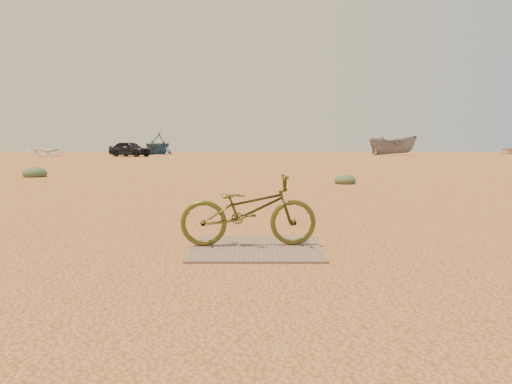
{
  "coord_description": "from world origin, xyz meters",
  "views": [
    {
      "loc": [
        -0.29,
        -5.41,
        1.13
      ],
      "look_at": [
        -0.29,
        -0.18,
        0.61
      ],
      "focal_mm": 35.0,
      "sensor_mm": 36.0,
      "label": 1
    }
  ],
  "objects_px": {
    "boat_far_left": "(158,143)",
    "boat_far_right": "(511,149)",
    "bicycle": "(249,210)",
    "plywood_board": "(256,248)",
    "boat_mid_right": "(393,145)",
    "boat_near_left": "(46,151)",
    "car": "(130,149)"
  },
  "relations": [
    {
      "from": "car",
      "to": "boat_far_left",
      "type": "relative_size",
      "value": 0.91
    },
    {
      "from": "boat_far_left",
      "to": "boat_far_right",
      "type": "distance_m",
      "value": 36.77
    },
    {
      "from": "boat_far_left",
      "to": "boat_far_right",
      "type": "height_order",
      "value": "boat_far_left"
    },
    {
      "from": "car",
      "to": "bicycle",
      "type": "bearing_deg",
      "value": -136.07
    },
    {
      "from": "bicycle",
      "to": "car",
      "type": "height_order",
      "value": "car"
    },
    {
      "from": "boat_far_left",
      "to": "bicycle",
      "type": "bearing_deg",
      "value": -55.0
    },
    {
      "from": "boat_near_left",
      "to": "boat_far_right",
      "type": "relative_size",
      "value": 1.02
    },
    {
      "from": "boat_far_left",
      "to": "boat_far_right",
      "type": "bearing_deg",
      "value": 27.18
    },
    {
      "from": "boat_near_left",
      "to": "boat_mid_right",
      "type": "height_order",
      "value": "boat_mid_right"
    },
    {
      "from": "bicycle",
      "to": "boat_far_left",
      "type": "xyz_separation_m",
      "value": [
        -9.74,
        44.38,
        0.67
      ]
    },
    {
      "from": "bicycle",
      "to": "boat_near_left",
      "type": "height_order",
      "value": "boat_near_left"
    },
    {
      "from": "plywood_board",
      "to": "boat_mid_right",
      "type": "bearing_deg",
      "value": 72.9
    },
    {
      "from": "bicycle",
      "to": "boat_near_left",
      "type": "xyz_separation_m",
      "value": [
        -18.28,
        38.3,
        0.06
      ]
    },
    {
      "from": "car",
      "to": "boat_near_left",
      "type": "distance_m",
      "value": 8.17
    },
    {
      "from": "car",
      "to": "boat_far_right",
      "type": "relative_size",
      "value": 0.84
    },
    {
      "from": "car",
      "to": "boat_far_left",
      "type": "xyz_separation_m",
      "value": [
        0.68,
        8.25,
        0.44
      ]
    },
    {
      "from": "boat_far_right",
      "to": "bicycle",
      "type": "bearing_deg",
      "value": -90.54
    },
    {
      "from": "bicycle",
      "to": "boat_mid_right",
      "type": "bearing_deg",
      "value": -20.87
    },
    {
      "from": "boat_mid_right",
      "to": "boat_far_right",
      "type": "relative_size",
      "value": 1.05
    },
    {
      "from": "boat_far_left",
      "to": "boat_mid_right",
      "type": "distance_m",
      "value": 22.77
    },
    {
      "from": "boat_mid_right",
      "to": "boat_far_right",
      "type": "bearing_deg",
      "value": -74.16
    },
    {
      "from": "bicycle",
      "to": "plywood_board",
      "type": "bearing_deg",
      "value": -142.05
    },
    {
      "from": "plywood_board",
      "to": "boat_far_right",
      "type": "distance_m",
      "value": 54.46
    },
    {
      "from": "plywood_board",
      "to": "bicycle",
      "type": "distance_m",
      "value": 0.41
    },
    {
      "from": "boat_near_left",
      "to": "boat_far_right",
      "type": "distance_m",
      "value": 46.08
    },
    {
      "from": "bicycle",
      "to": "boat_far_right",
      "type": "xyz_separation_m",
      "value": [
        26.91,
        47.3,
        0.05
      ]
    },
    {
      "from": "plywood_board",
      "to": "boat_far_right",
      "type": "xyz_separation_m",
      "value": [
        26.83,
        47.39,
        0.45
      ]
    },
    {
      "from": "boat_near_left",
      "to": "boat_far_left",
      "type": "xyz_separation_m",
      "value": [
        8.55,
        6.07,
        0.61
      ]
    },
    {
      "from": "plywood_board",
      "to": "boat_mid_right",
      "type": "relative_size",
      "value": 0.3
    },
    {
      "from": "plywood_board",
      "to": "boat_mid_right",
      "type": "distance_m",
      "value": 43.41
    },
    {
      "from": "bicycle",
      "to": "boat_far_left",
      "type": "distance_m",
      "value": 45.44
    },
    {
      "from": "plywood_board",
      "to": "bicycle",
      "type": "height_order",
      "value": "bicycle"
    }
  ]
}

